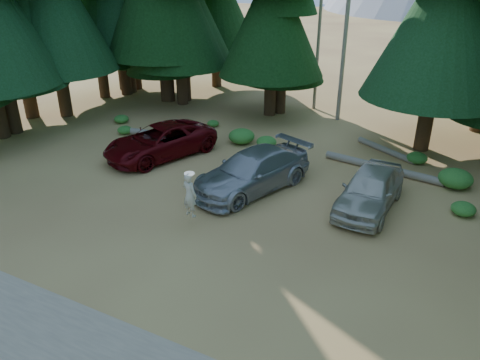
{
  "coord_description": "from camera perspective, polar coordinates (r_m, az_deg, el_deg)",
  "views": [
    {
      "loc": [
        7.85,
        -11.84,
        8.78
      ],
      "look_at": [
        0.66,
        2.11,
        1.25
      ],
      "focal_mm": 35.0,
      "sensor_mm": 36.0,
      "label": 1
    }
  ],
  "objects": [
    {
      "name": "red_pickup",
      "position": [
        22.82,
        -9.71,
        4.69
      ],
      "size": [
        4.29,
        6.06,
        1.53
      ],
      "primitive_type": "imported",
      "rotation": [
        0.0,
        0.0,
        -0.35
      ],
      "color": "#55070B",
      "rests_on": "ground"
    },
    {
      "name": "shrub_far_right",
      "position": [
        21.54,
        24.8,
        0.18
      ],
      "size": [
        1.4,
        1.4,
        0.77
      ],
      "primitive_type": "ellipsoid",
      "color": "#1F6A25",
      "rests_on": "ground"
    },
    {
      "name": "shrub_far_left",
      "position": [
        26.42,
        -13.88,
        5.95
      ],
      "size": [
        0.78,
        0.78,
        0.43
      ],
      "primitive_type": "ellipsoid",
      "color": "#1F6A25",
      "rests_on": "ground"
    },
    {
      "name": "silver_minivan_center",
      "position": [
        19.19,
        1.47,
        1.07
      ],
      "size": [
        4.0,
        5.99,
        1.61
      ],
      "primitive_type": "imported",
      "rotation": [
        0.0,
        0.0,
        -0.34
      ],
      "color": "#A2A5AA",
      "rests_on": "ground"
    },
    {
      "name": "log_right",
      "position": [
        22.02,
        16.91,
        1.45
      ],
      "size": [
        5.4,
        1.1,
        0.35
      ],
      "primitive_type": "cylinder",
      "rotation": [
        0.0,
        1.57,
        -0.14
      ],
      "color": "gray",
      "rests_on": "ground"
    },
    {
      "name": "shrub_edge_east",
      "position": [
        19.41,
        25.58,
        -3.19
      ],
      "size": [
        0.9,
        0.9,
        0.49
      ],
      "primitive_type": "ellipsoid",
      "color": "#1F6A25",
      "rests_on": "ground"
    },
    {
      "name": "log_left",
      "position": [
        25.16,
        -8.48,
        5.33
      ],
      "size": [
        4.78,
        0.98,
        0.34
      ],
      "primitive_type": "cylinder",
      "rotation": [
        0.0,
        1.57,
        0.13
      ],
      "color": "gray",
      "rests_on": "ground"
    },
    {
      "name": "shrub_center_left",
      "position": [
        24.28,
        0.2,
        5.36
      ],
      "size": [
        1.35,
        1.35,
        0.74
      ],
      "primitive_type": "ellipsoid",
      "color": "#1F6A25",
      "rests_on": "ground"
    },
    {
      "name": "silver_minivan_right",
      "position": [
        18.41,
        15.57,
        -1.12
      ],
      "size": [
        2.04,
        4.69,
        1.58
      ],
      "primitive_type": "imported",
      "rotation": [
        0.0,
        0.0,
        -0.04
      ],
      "color": "beige",
      "rests_on": "ground"
    },
    {
      "name": "shrub_right",
      "position": [
        23.4,
        20.77,
        2.54
      ],
      "size": [
        0.94,
        0.94,
        0.52
      ],
      "primitive_type": "ellipsoid",
      "color": "#1F6A25",
      "rests_on": "ground"
    },
    {
      "name": "snag_back",
      "position": [
        29.52,
        9.66,
        17.93
      ],
      "size": [
        0.2,
        0.2,
        10.0
      ],
      "primitive_type": "cylinder",
      "color": "gray",
      "rests_on": "ground"
    },
    {
      "name": "log_mid",
      "position": [
        24.2,
        17.32,
        3.51
      ],
      "size": [
        3.16,
        2.06,
        0.29
      ],
      "primitive_type": "cylinder",
      "rotation": [
        0.0,
        1.57,
        -0.54
      ],
      "color": "gray",
      "rests_on": "ground"
    },
    {
      "name": "ground",
      "position": [
        16.7,
        -5.36,
        -6.22
      ],
      "size": [
        160.0,
        160.0,
        0.0
      ],
      "primitive_type": "plane",
      "color": "olive",
      "rests_on": "ground"
    },
    {
      "name": "shrub_edge_west",
      "position": [
        28.27,
        -14.25,
        7.23
      ],
      "size": [
        0.84,
        0.84,
        0.46
      ],
      "primitive_type": "ellipsoid",
      "color": "#1F6A25",
      "rests_on": "ground"
    },
    {
      "name": "gravel_strip",
      "position": [
        12.93,
        -21.8,
        -19.44
      ],
      "size": [
        26.0,
        3.5,
        0.01
      ],
      "primitive_type": "cube",
      "color": "gray",
      "rests_on": "ground"
    },
    {
      "name": "frisbee_player",
      "position": [
        16.52,
        -6.16,
        -1.77
      ],
      "size": [
        0.68,
        0.52,
        1.67
      ],
      "rotation": [
        0.0,
        0.0,
        2.92
      ],
      "color": "beige",
      "rests_on": "ground"
    },
    {
      "name": "shrub_center_right",
      "position": [
        23.79,
        3.25,
        4.65
      ],
      "size": [
        1.02,
        1.02,
        0.56
      ],
      "primitive_type": "ellipsoid",
      "color": "#1F6A25",
      "rests_on": "ground"
    },
    {
      "name": "forest_belt_north",
      "position": [
        29.31,
        10.55,
        7.76
      ],
      "size": [
        36.0,
        7.0,
        22.0
      ],
      "primitive_type": null,
      "color": "black",
      "rests_on": "ground"
    },
    {
      "name": "shrub_left",
      "position": [
        26.83,
        -3.31,
        6.9
      ],
      "size": [
        0.67,
        0.67,
        0.37
      ],
      "primitive_type": "ellipsoid",
      "color": "#1F6A25",
      "rests_on": "ground"
    },
    {
      "name": "snag_front",
      "position": [
        27.41,
        12.95,
        19.21
      ],
      "size": [
        0.24,
        0.24,
        12.0
      ],
      "primitive_type": "cylinder",
      "color": "gray",
      "rests_on": "ground"
    }
  ]
}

